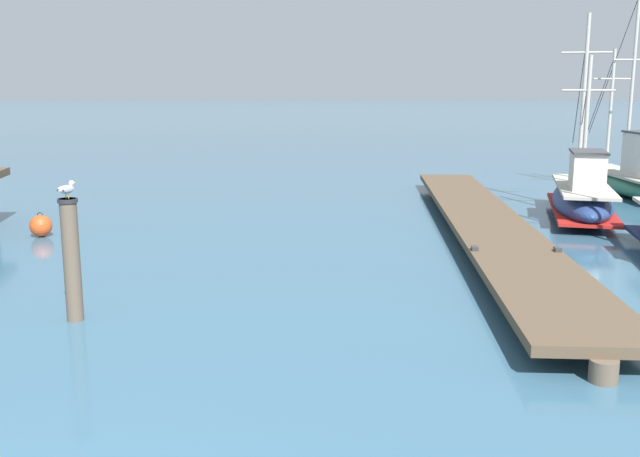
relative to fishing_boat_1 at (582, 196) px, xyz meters
The scene contains 6 objects.
floating_dock 4.03m from the fishing_boat_1, 143.83° to the right, with size 3.08×18.00×0.53m.
fishing_boat_1 is the anchor object (origin of this frame).
fishing_boat_2 5.31m from the fishing_boat_1, 52.43° to the left, with size 1.68×7.53×6.95m.
mooring_piling 14.21m from the fishing_boat_1, 142.23° to the right, with size 0.30×0.30×1.94m.
perched_seagull 14.28m from the fishing_boat_1, 142.22° to the right, with size 0.23×0.37×0.26m.
mooring_buoy 14.30m from the fishing_boat_1, behind, with size 0.54×0.54×0.61m.
Camera 1 is at (2.60, -3.79, 3.61)m, focal length 40.33 mm.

